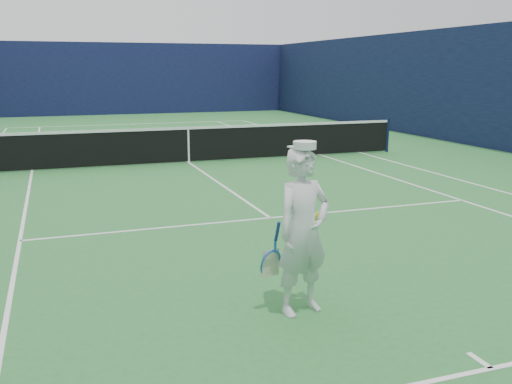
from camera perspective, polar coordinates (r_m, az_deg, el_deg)
ground at (r=16.11m, az=-6.72°, el=2.93°), size 80.00×80.00×0.00m
court_markings at (r=16.11m, az=-6.72°, el=2.94°), size 11.03×23.83×0.01m
windscreen_fence at (r=15.91m, az=-6.90°, el=10.05°), size 20.12×36.12×4.00m
tennis_net at (r=16.03m, az=-6.77°, el=4.89°), size 12.88×0.09×1.07m
tennis_player at (r=6.07m, az=4.72°, el=-3.91°), size 0.85×0.58×1.87m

